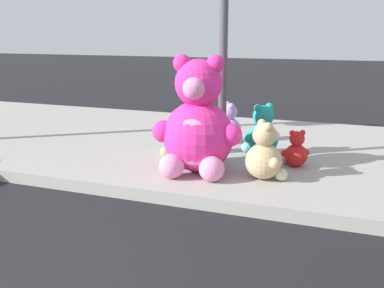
{
  "coord_description": "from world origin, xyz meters",
  "views": [
    {
      "loc": [
        2.53,
        -1.0,
        1.82
      ],
      "look_at": [
        0.86,
        3.6,
        0.55
      ],
      "focal_mm": 40.23,
      "sensor_mm": 36.0,
      "label": 1
    }
  ],
  "objects_px": {
    "plush_pink_large": "(198,126)",
    "plush_yellow": "(176,139)",
    "sign_pole": "(224,30)",
    "plush_teal": "(262,134)",
    "plush_tan": "(265,156)",
    "plush_lavender": "(228,126)",
    "plush_red": "(296,152)",
    "plush_white": "(197,131)"
  },
  "relations": [
    {
      "from": "sign_pole",
      "to": "plush_lavender",
      "type": "distance_m",
      "value": 1.74
    },
    {
      "from": "plush_tan",
      "to": "plush_white",
      "type": "xyz_separation_m",
      "value": [
        -1.29,
        1.28,
        -0.08
      ]
    },
    {
      "from": "plush_pink_large",
      "to": "plush_tan",
      "type": "bearing_deg",
      "value": 0.9
    },
    {
      "from": "sign_pole",
      "to": "plush_red",
      "type": "distance_m",
      "value": 1.8
    },
    {
      "from": "plush_yellow",
      "to": "plush_red",
      "type": "height_order",
      "value": "plush_yellow"
    },
    {
      "from": "plush_tan",
      "to": "plush_lavender",
      "type": "relative_size",
      "value": 1.1
    },
    {
      "from": "plush_yellow",
      "to": "plush_teal",
      "type": "bearing_deg",
      "value": 22.25
    },
    {
      "from": "plush_pink_large",
      "to": "plush_tan",
      "type": "distance_m",
      "value": 0.88
    },
    {
      "from": "plush_lavender",
      "to": "plush_white",
      "type": "bearing_deg",
      "value": -147.77
    },
    {
      "from": "plush_yellow",
      "to": "plush_lavender",
      "type": "height_order",
      "value": "plush_lavender"
    },
    {
      "from": "plush_tan",
      "to": "plush_lavender",
      "type": "bearing_deg",
      "value": 119.58
    },
    {
      "from": "plush_yellow",
      "to": "plush_pink_large",
      "type": "bearing_deg",
      "value": -48.24
    },
    {
      "from": "plush_pink_large",
      "to": "plush_yellow",
      "type": "distance_m",
      "value": 0.86
    },
    {
      "from": "plush_red",
      "to": "sign_pole",
      "type": "bearing_deg",
      "value": -177.3
    },
    {
      "from": "plush_teal",
      "to": "plush_lavender",
      "type": "distance_m",
      "value": 0.81
    },
    {
      "from": "plush_lavender",
      "to": "plush_white",
      "type": "height_order",
      "value": "plush_lavender"
    },
    {
      "from": "plush_lavender",
      "to": "plush_pink_large",
      "type": "bearing_deg",
      "value": -88.53
    },
    {
      "from": "plush_teal",
      "to": "plush_yellow",
      "type": "height_order",
      "value": "plush_teal"
    },
    {
      "from": "plush_tan",
      "to": "plush_teal",
      "type": "bearing_deg",
      "value": 103.37
    },
    {
      "from": "plush_white",
      "to": "sign_pole",
      "type": "bearing_deg",
      "value": -49.67
    },
    {
      "from": "plush_yellow",
      "to": "plush_red",
      "type": "distance_m",
      "value": 1.64
    },
    {
      "from": "plush_teal",
      "to": "plush_white",
      "type": "height_order",
      "value": "plush_teal"
    },
    {
      "from": "sign_pole",
      "to": "plush_teal",
      "type": "relative_size",
      "value": 4.41
    },
    {
      "from": "plush_teal",
      "to": "plush_lavender",
      "type": "height_order",
      "value": "plush_teal"
    },
    {
      "from": "sign_pole",
      "to": "plush_teal",
      "type": "height_order",
      "value": "sign_pole"
    },
    {
      "from": "plush_teal",
      "to": "plush_yellow",
      "type": "distance_m",
      "value": 1.2
    },
    {
      "from": "sign_pole",
      "to": "plush_tan",
      "type": "relative_size",
      "value": 4.6
    },
    {
      "from": "plush_lavender",
      "to": "plush_tan",
      "type": "bearing_deg",
      "value": -60.42
    },
    {
      "from": "plush_tan",
      "to": "plush_pink_large",
      "type": "bearing_deg",
      "value": -179.1
    },
    {
      "from": "plush_tan",
      "to": "plush_yellow",
      "type": "xyz_separation_m",
      "value": [
        -1.36,
        0.57,
        -0.05
      ]
    },
    {
      "from": "plush_teal",
      "to": "plush_white",
      "type": "relative_size",
      "value": 1.45
    },
    {
      "from": "plush_pink_large",
      "to": "plush_red",
      "type": "relative_size",
      "value": 2.98
    },
    {
      "from": "plush_yellow",
      "to": "plush_white",
      "type": "relative_size",
      "value": 1.14
    },
    {
      "from": "plush_red",
      "to": "plush_lavender",
      "type": "xyz_separation_m",
      "value": [
        -1.15,
        0.91,
        0.06
      ]
    },
    {
      "from": "plush_red",
      "to": "plush_pink_large",
      "type": "bearing_deg",
      "value": -150.22
    },
    {
      "from": "plush_teal",
      "to": "plush_tan",
      "type": "distance_m",
      "value": 1.06
    },
    {
      "from": "plush_pink_large",
      "to": "plush_yellow",
      "type": "height_order",
      "value": "plush_pink_large"
    },
    {
      "from": "plush_teal",
      "to": "plush_pink_large",
      "type": "bearing_deg",
      "value": -119.54
    },
    {
      "from": "plush_white",
      "to": "plush_red",
      "type": "bearing_deg",
      "value": -22.57
    },
    {
      "from": "plush_teal",
      "to": "sign_pole",
      "type": "bearing_deg",
      "value": -135.18
    },
    {
      "from": "plush_yellow",
      "to": "sign_pole",
      "type": "bearing_deg",
      "value": 0.58
    },
    {
      "from": "plush_tan",
      "to": "plush_red",
      "type": "distance_m",
      "value": 0.69
    }
  ]
}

